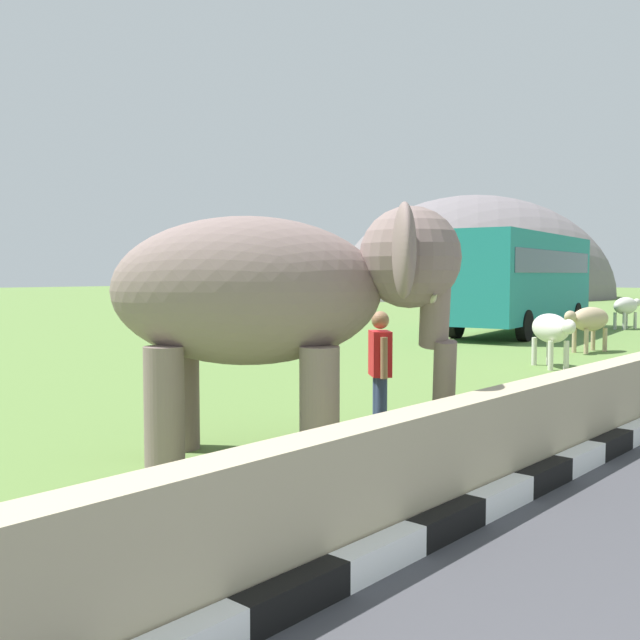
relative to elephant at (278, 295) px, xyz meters
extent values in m
cube|color=black|center=(-2.70, -2.83, -1.77)|extent=(0.90, 0.20, 0.24)
cube|color=white|center=(-1.80, -2.83, -1.77)|extent=(0.90, 0.20, 0.24)
cube|color=black|center=(-0.90, -2.83, -1.77)|extent=(0.90, 0.20, 0.24)
cube|color=white|center=(0.00, -2.83, -1.77)|extent=(0.90, 0.20, 0.24)
cube|color=black|center=(0.90, -2.83, -1.77)|extent=(0.90, 0.20, 0.24)
cube|color=white|center=(1.80, -2.83, -1.77)|extent=(0.90, 0.20, 0.24)
cube|color=black|center=(2.70, -2.83, -1.77)|extent=(0.90, 0.20, 0.24)
cube|color=white|center=(3.60, -2.83, -1.77)|extent=(0.90, 0.20, 0.24)
cube|color=tan|center=(-0.80, -2.53, -1.39)|extent=(28.00, 0.36, 1.00)
cylinder|color=slate|center=(0.66, -0.07, -1.22)|extent=(0.44, 0.44, 1.34)
cylinder|color=slate|center=(-0.02, -0.66, -1.22)|extent=(0.44, 0.44, 1.34)
cylinder|color=slate|center=(-0.45, 1.21, -1.22)|extent=(0.44, 0.44, 1.34)
cylinder|color=slate|center=(-1.13, 0.63, -1.22)|extent=(0.44, 0.44, 1.34)
ellipsoid|color=slate|center=(-0.24, 0.28, 0.05)|extent=(3.24, 3.39, 1.70)
sphere|color=slate|center=(0.98, -1.14, 0.43)|extent=(1.16, 1.16, 1.16)
ellipsoid|color=#D84C8C|center=(1.17, -1.36, 0.58)|extent=(0.72, 0.69, 0.44)
ellipsoid|color=slate|center=(1.48, -0.52, 0.48)|extent=(0.84, 0.77, 1.00)
ellipsoid|color=slate|center=(0.30, -1.54, 0.48)|extent=(0.84, 0.77, 1.00)
cylinder|color=slate|center=(1.17, -1.36, -0.12)|extent=(0.65, 0.62, 1.00)
cylinder|color=slate|center=(1.25, -1.45, -0.92)|extent=(0.45, 0.44, 0.83)
cone|color=beige|center=(1.35, -1.13, -0.02)|extent=(0.52, 0.48, 0.22)
cone|color=beige|center=(0.92, -1.50, -0.02)|extent=(0.52, 0.48, 0.22)
cylinder|color=navy|center=(1.64, -0.20, -1.48)|extent=(0.15, 0.15, 0.82)
cylinder|color=navy|center=(1.51, -0.35, -1.48)|extent=(0.15, 0.15, 0.82)
cube|color=red|center=(1.57, -0.28, -0.78)|extent=(0.45, 0.46, 0.58)
cylinder|color=#9E7251|center=(1.75, -0.08, -0.81)|extent=(0.17, 0.18, 0.53)
cylinder|color=#9E7251|center=(1.40, -0.47, -0.81)|extent=(0.14, 0.14, 0.52)
sphere|color=#9E7251|center=(1.57, -0.28, -0.35)|extent=(0.23, 0.23, 0.23)
cube|color=teal|center=(18.41, 6.14, 0.11)|extent=(10.32, 4.05, 3.00)
cube|color=#3F5160|center=(18.41, 6.14, 0.65)|extent=(9.54, 3.97, 0.76)
cylinder|color=black|center=(21.41, 7.78, -1.39)|extent=(1.03, 0.45, 1.00)
cylinder|color=black|center=(21.77, 5.51, -1.39)|extent=(1.03, 0.45, 1.00)
cylinder|color=black|center=(15.05, 6.77, -1.39)|extent=(1.03, 0.45, 1.00)
cylinder|color=black|center=(15.41, 4.50, -1.39)|extent=(1.03, 0.45, 1.00)
cylinder|color=beige|center=(9.71, 0.71, -1.57)|extent=(0.12, 0.12, 0.65)
cylinder|color=beige|center=(9.44, 0.95, -1.57)|extent=(0.12, 0.12, 0.65)
cylinder|color=beige|center=(10.31, 1.38, -1.57)|extent=(0.12, 0.12, 0.65)
cylinder|color=beige|center=(10.04, 1.62, -1.57)|extent=(0.12, 0.12, 0.65)
ellipsoid|color=beige|center=(9.88, 1.17, -0.99)|extent=(1.45, 1.52, 0.66)
ellipsoid|color=beige|center=(9.25, 0.47, -0.89)|extent=(0.46, 0.47, 0.32)
cylinder|color=beige|center=(23.21, 4.06, -1.57)|extent=(0.12, 0.12, 0.65)
cylinder|color=beige|center=(23.17, 3.71, -1.57)|extent=(0.12, 0.12, 0.65)
cylinder|color=beige|center=(22.32, 4.17, -1.57)|extent=(0.12, 0.12, 0.65)
cylinder|color=beige|center=(22.28, 3.81, -1.57)|extent=(0.12, 0.12, 0.65)
ellipsoid|color=beige|center=(22.75, 3.94, -0.99)|extent=(1.56, 0.77, 0.66)
ellipsoid|color=beige|center=(23.67, 3.83, -0.89)|extent=(0.43, 0.31, 0.32)
cylinder|color=tan|center=(13.25, 1.67, -1.57)|extent=(0.12, 0.12, 0.65)
cylinder|color=tan|center=(13.31, 2.02, -1.57)|extent=(0.12, 0.12, 0.65)
cylinder|color=tan|center=(14.13, 1.50, -1.57)|extent=(0.12, 0.12, 0.65)
cylinder|color=tan|center=(14.20, 1.86, -1.57)|extent=(0.12, 0.12, 0.65)
ellipsoid|color=tan|center=(13.72, 1.76, -0.99)|extent=(1.59, 0.87, 0.66)
ellipsoid|color=tan|center=(12.81, 1.94, -0.89)|extent=(0.44, 0.33, 0.32)
ellipsoid|color=slate|center=(52.20, 27.19, -1.89)|extent=(28.49, 22.79, 18.06)
camera|label=1|loc=(-5.88, -5.90, 0.24)|focal=40.93mm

